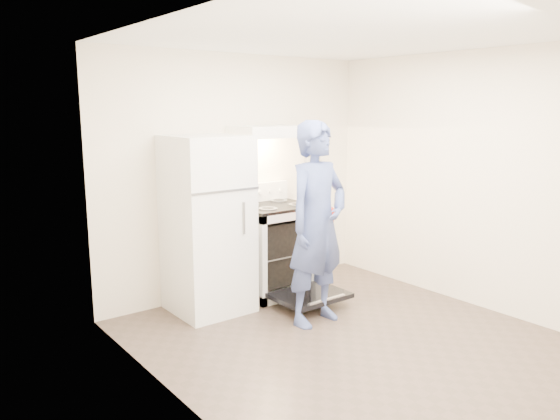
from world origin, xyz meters
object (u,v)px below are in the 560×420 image
at_px(tea_kettle, 247,193).
at_px(person, 317,224).
at_px(dutch_oven, 321,215).
at_px(refrigerator, 208,225).
at_px(stove_body, 274,250).

bearing_deg(tea_kettle, person, -85.23).
distance_m(person, dutch_oven, 0.33).
relative_size(refrigerator, stove_body, 1.85).
bearing_deg(dutch_oven, tea_kettle, 112.81).
bearing_deg(tea_kettle, refrigerator, -166.02).
height_order(tea_kettle, dutch_oven, tea_kettle).
xyz_separation_m(person, dutch_oven, (0.25, 0.22, 0.02)).
xyz_separation_m(refrigerator, tea_kettle, (0.55, 0.14, 0.24)).
distance_m(stove_body, person, 1.02).
height_order(refrigerator, dutch_oven, refrigerator).
xyz_separation_m(refrigerator, dutch_oven, (0.88, -0.65, 0.09)).
height_order(stove_body, person, person).
bearing_deg(dutch_oven, person, -138.36).
distance_m(stove_body, tea_kettle, 0.69).
xyz_separation_m(refrigerator, stove_body, (0.81, 0.02, -0.39)).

